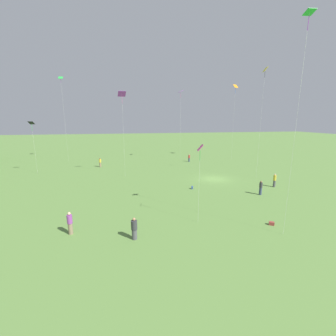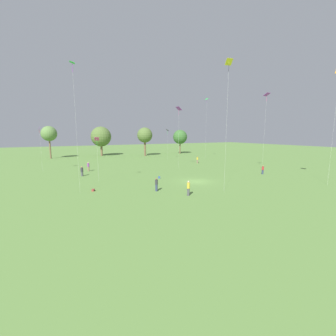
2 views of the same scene
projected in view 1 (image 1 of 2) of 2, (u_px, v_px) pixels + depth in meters
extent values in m
plane|color=#5B843D|center=(214.00, 179.00, 34.99)|extent=(240.00, 240.00, 0.00)
cylinder|color=#333D5B|center=(260.00, 191.00, 27.57)|extent=(0.42, 0.42, 0.93)
cylinder|color=#333338|center=(261.00, 185.00, 27.40)|extent=(0.50, 0.50, 0.60)
sphere|color=brown|center=(261.00, 182.00, 27.31)|extent=(0.24, 0.24, 0.24)
cylinder|color=#847056|center=(100.00, 165.00, 43.65)|extent=(0.49, 0.49, 0.92)
cylinder|color=gold|center=(100.00, 161.00, 43.48)|extent=(0.58, 0.58, 0.64)
sphere|color=brown|center=(100.00, 159.00, 43.39)|extent=(0.24, 0.24, 0.24)
cylinder|color=#333D5B|center=(189.00, 160.00, 49.16)|extent=(0.45, 0.45, 0.82)
cylinder|color=#B72D2D|center=(189.00, 157.00, 49.01)|extent=(0.53, 0.53, 0.60)
sphere|color=#A87A56|center=(189.00, 155.00, 48.92)|extent=(0.24, 0.24, 0.24)
cylinder|color=#4C4C51|center=(134.00, 234.00, 17.33)|extent=(0.56, 0.56, 0.81)
cylinder|color=#333338|center=(134.00, 225.00, 17.17)|extent=(0.66, 0.66, 0.73)
sphere|color=#A87A56|center=(134.00, 219.00, 17.07)|extent=(0.24, 0.24, 0.24)
cylinder|color=#847056|center=(71.00, 229.00, 18.08)|extent=(0.49, 0.49, 0.94)
cylinder|color=purple|center=(70.00, 219.00, 17.90)|extent=(0.58, 0.58, 0.71)
sphere|color=beige|center=(69.00, 214.00, 17.80)|extent=(0.24, 0.24, 0.24)
cylinder|color=#4C4C51|center=(274.00, 184.00, 30.78)|extent=(0.36, 0.36, 0.92)
cylinder|color=gold|center=(275.00, 178.00, 30.61)|extent=(0.43, 0.43, 0.71)
sphere|color=beige|center=(275.00, 175.00, 30.51)|extent=(0.24, 0.24, 0.24)
cube|color=purple|center=(122.00, 94.00, 33.95)|extent=(1.11, 1.29, 0.72)
cylinder|color=#E54C99|center=(122.00, 100.00, 34.14)|extent=(0.04, 0.04, 1.07)
cylinder|color=silver|center=(124.00, 137.00, 35.32)|extent=(0.01, 0.01, 12.88)
cube|color=purple|center=(181.00, 91.00, 47.43)|extent=(1.10, 1.00, 0.50)
cylinder|color=#E54C99|center=(181.00, 95.00, 47.60)|extent=(0.04, 0.04, 0.99)
cylinder|color=silver|center=(180.00, 127.00, 49.01)|extent=(0.01, 0.01, 14.88)
cube|color=green|center=(310.00, 12.00, 14.75)|extent=(0.68, 0.70, 0.22)
cylinder|color=purple|center=(308.00, 23.00, 14.89)|extent=(0.04, 0.04, 0.92)
cylinder|color=silver|center=(295.00, 135.00, 16.45)|extent=(0.01, 0.01, 16.00)
cube|color=green|center=(61.00, 78.00, 46.36)|extent=(0.74, 0.89, 0.54)
cylinder|color=purple|center=(61.00, 81.00, 46.50)|extent=(0.04, 0.04, 0.79)
cylinder|color=silver|center=(65.00, 121.00, 48.21)|extent=(0.01, 0.01, 17.55)
cube|color=orange|center=(236.00, 86.00, 49.08)|extent=(0.97, 1.17, 0.75)
cylinder|color=blue|center=(235.00, 91.00, 49.29)|extent=(0.04, 0.04, 1.32)
cylinder|color=silver|center=(233.00, 124.00, 50.80)|extent=(0.01, 0.01, 16.22)
cube|color=black|center=(31.00, 123.00, 36.66)|extent=(0.88, 0.97, 0.49)
cylinder|color=green|center=(32.00, 128.00, 36.82)|extent=(0.04, 0.04, 1.04)
cylinder|color=silver|center=(35.00, 149.00, 37.56)|extent=(0.01, 0.01, 8.54)
cube|color=yellow|center=(265.00, 69.00, 32.54)|extent=(0.93, 0.68, 0.68)
cylinder|color=black|center=(265.00, 74.00, 32.68)|extent=(0.04, 0.04, 0.87)
cylinder|color=silver|center=(260.00, 126.00, 34.25)|extent=(0.01, 0.01, 16.18)
cube|color=#E54C99|center=(200.00, 148.00, 18.87)|extent=(0.75, 0.57, 0.53)
cylinder|color=green|center=(200.00, 155.00, 19.01)|extent=(0.04, 0.04, 0.90)
cylinder|color=silver|center=(199.00, 186.00, 19.59)|extent=(0.01, 0.01, 6.76)
cube|color=#33518C|center=(192.00, 188.00, 29.93)|extent=(0.39, 0.33, 0.37)
cube|color=#933833|center=(272.00, 223.00, 19.70)|extent=(0.47, 0.52, 0.29)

